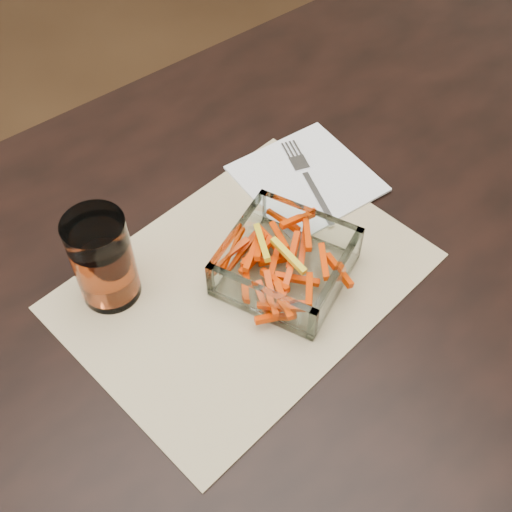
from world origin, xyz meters
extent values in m
plane|color=#331E0F|center=(0.00, 0.00, 0.00)|extent=(4.50, 4.50, 0.00)
cube|color=black|center=(0.00, 0.00, 0.73)|extent=(1.60, 0.90, 0.03)
cylinder|color=black|center=(0.72, 0.37, 0.36)|extent=(0.06, 0.06, 0.72)
cube|color=#C7B383|center=(-0.05, -0.01, 0.75)|extent=(0.49, 0.38, 0.00)
cube|color=white|center=(0.00, -0.03, 0.76)|extent=(0.20, 0.20, 0.01)
cube|color=white|center=(-0.03, 0.03, 0.78)|extent=(0.14, 0.07, 0.06)
cube|color=white|center=(0.03, -0.10, 0.78)|extent=(0.14, 0.07, 0.06)
cube|color=white|center=(-0.06, -0.06, 0.78)|extent=(0.07, 0.14, 0.06)
cube|color=white|center=(0.06, 0.00, 0.78)|extent=(0.07, 0.14, 0.06)
cylinder|color=white|center=(-0.19, 0.09, 0.82)|extent=(0.08, 0.08, 0.13)
cylinder|color=#AA3D18|center=(-0.19, 0.09, 0.80)|extent=(0.07, 0.07, 0.09)
cube|color=white|center=(0.14, 0.08, 0.76)|extent=(0.19, 0.19, 0.00)
cube|color=silver|center=(0.12, 0.04, 0.76)|extent=(0.04, 0.10, 0.00)
cube|color=silver|center=(0.15, 0.11, 0.76)|extent=(0.03, 0.04, 0.00)
cube|color=silver|center=(0.15, 0.15, 0.76)|extent=(0.01, 0.03, 0.00)
cube|color=silver|center=(0.16, 0.15, 0.76)|extent=(0.01, 0.03, 0.00)
cube|color=silver|center=(0.16, 0.14, 0.76)|extent=(0.01, 0.03, 0.00)
cube|color=silver|center=(0.17, 0.14, 0.76)|extent=(0.01, 0.03, 0.00)
camera|label=1|loc=(-0.34, -0.40, 1.44)|focal=45.00mm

